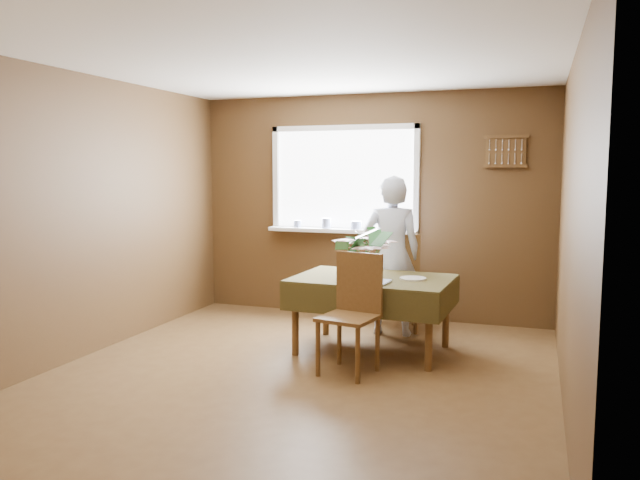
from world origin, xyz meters
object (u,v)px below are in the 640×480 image
(dining_table, at_px, (372,286))
(seated_woman, at_px, (392,256))
(chair_near, at_px, (353,308))
(flower_bouquet, at_px, (364,249))
(chair_far, at_px, (397,278))

(dining_table, relative_size, seated_woman, 0.91)
(seated_woman, bearing_deg, chair_near, 82.98)
(chair_near, relative_size, flower_bouquet, 1.93)
(dining_table, distance_m, seated_woman, 0.68)
(dining_table, relative_size, chair_near, 1.49)
(chair_far, xyz_separation_m, flower_bouquet, (-0.10, -0.94, 0.42))
(chair_far, distance_m, flower_bouquet, 1.04)
(flower_bouquet, bearing_deg, chair_near, -86.71)
(chair_far, distance_m, chair_near, 1.38)
(seated_woman, xyz_separation_m, flower_bouquet, (-0.06, -0.82, 0.17))
(dining_table, relative_size, chair_far, 1.42)
(chair_far, height_order, flower_bouquet, flower_bouquet)
(dining_table, xyz_separation_m, chair_far, (0.06, 0.77, -0.05))
(dining_table, height_order, flower_bouquet, flower_bouquet)
(dining_table, height_order, chair_far, chair_far)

